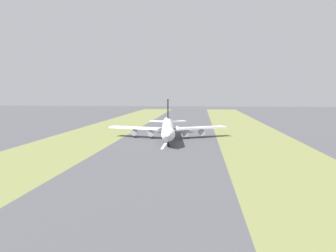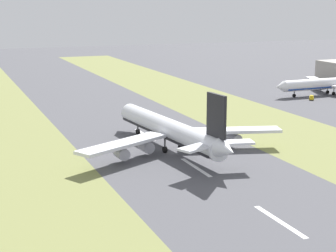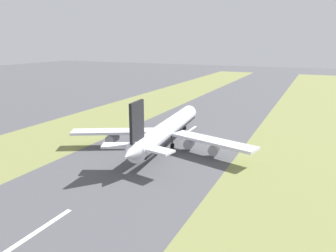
{
  "view_description": "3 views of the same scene",
  "coord_description": "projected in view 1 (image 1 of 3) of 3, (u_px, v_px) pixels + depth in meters",
  "views": [
    {
      "loc": [
        -16.41,
        169.02,
        24.06
      ],
      "look_at": [
        0.13,
        3.73,
        7.0
      ],
      "focal_mm": 35.0,
      "sensor_mm": 36.0,
      "label": 1
    },
    {
      "loc": [
        -59.07,
        -144.84,
        42.25
      ],
      "look_at": [
        0.13,
        3.73,
        7.0
      ],
      "focal_mm": 60.0,
      "sensor_mm": 36.0,
      "label": 2
    },
    {
      "loc": [
        46.71,
        -96.96,
        35.74
      ],
      "look_at": [
        0.13,
        3.73,
        7.0
      ],
      "focal_mm": 35.0,
      "sensor_mm": 36.0,
      "label": 3
    }
  ],
  "objects": [
    {
      "name": "ground_plane",
      "position": [
        169.0,
        139.0,
        171.38
      ],
      "size": [
        800.0,
        800.0,
        0.0
      ],
      "primitive_type": "plane",
      "color": "#4C4C51"
    },
    {
      "name": "grass_median_west",
      "position": [
        257.0,
        140.0,
        166.92
      ],
      "size": [
        40.0,
        600.0,
        0.01
      ],
      "primitive_type": "cube",
      "color": "olive",
      "rests_on": "ground"
    },
    {
      "name": "centreline_dash_near",
      "position": [
        177.0,
        127.0,
        227.08
      ],
      "size": [
        1.2,
        18.0,
        0.01
      ],
      "primitive_type": "cube",
      "color": "silver",
      "rests_on": "ground"
    },
    {
      "name": "airplane_main_jet",
      "position": [
        168.0,
        128.0,
        168.99
      ],
      "size": [
        63.8,
        67.21,
        20.2
      ],
      "color": "silver",
      "rests_on": "ground"
    },
    {
      "name": "grass_median_east",
      "position": [
        86.0,
        137.0,
        175.84
      ],
      "size": [
        40.0,
        600.0,
        0.01
      ],
      "primitive_type": "cube",
      "color": "olive",
      "rests_on": "ground"
    },
    {
      "name": "centreline_dash_far",
      "position": [
        164.0,
        146.0,
        147.9
      ],
      "size": [
        1.2,
        18.0,
        0.01
      ],
      "primitive_type": "cube",
      "color": "silver",
      "rests_on": "ground"
    },
    {
      "name": "centreline_dash_mid",
      "position": [
        172.0,
        135.0,
        187.49
      ],
      "size": [
        1.2,
        18.0,
        0.01
      ],
      "primitive_type": "cube",
      "color": "silver",
      "rests_on": "ground"
    }
  ]
}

